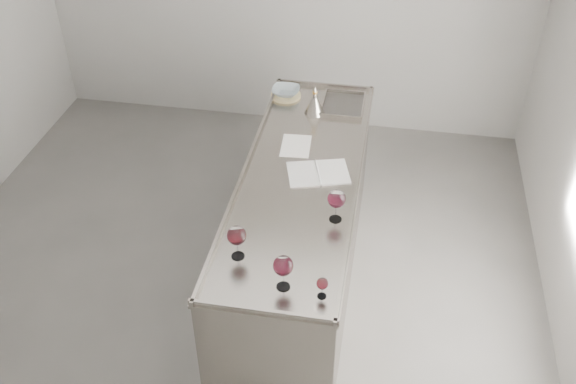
% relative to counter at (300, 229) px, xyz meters
% --- Properties ---
extents(room_shell, '(4.54, 5.04, 2.84)m').
position_rel_counter_xyz_m(room_shell, '(-0.50, -0.30, 0.93)').
color(room_shell, '#585552').
rests_on(room_shell, ground).
extents(counter, '(0.77, 2.42, 0.97)m').
position_rel_counter_xyz_m(counter, '(0.00, 0.00, 0.00)').
color(counter, gray).
rests_on(counter, ground).
extents(wine_glass_left, '(0.11, 0.11, 0.21)m').
position_rel_counter_xyz_m(wine_glass_left, '(-0.22, -0.81, 0.62)').
color(wine_glass_left, white).
rests_on(wine_glass_left, counter).
extents(wine_glass_middle, '(0.11, 0.11, 0.21)m').
position_rel_counter_xyz_m(wine_glass_middle, '(0.07, -0.99, 0.62)').
color(wine_glass_middle, white).
rests_on(wine_glass_middle, counter).
extents(wine_glass_right, '(0.11, 0.11, 0.21)m').
position_rel_counter_xyz_m(wine_glass_right, '(0.27, -0.40, 0.62)').
color(wine_glass_right, white).
rests_on(wine_glass_right, counter).
extents(wine_glass_small, '(0.06, 0.06, 0.12)m').
position_rel_counter_xyz_m(wine_glass_small, '(0.27, -1.02, 0.56)').
color(wine_glass_small, white).
rests_on(wine_glass_small, counter).
extents(notebook, '(0.45, 0.37, 0.02)m').
position_rel_counter_xyz_m(notebook, '(0.11, 0.03, 0.47)').
color(notebook, silver).
rests_on(notebook, counter).
extents(loose_paper_top, '(0.22, 0.29, 0.00)m').
position_rel_counter_xyz_m(loose_paper_top, '(-0.09, 0.32, 0.47)').
color(loose_paper_top, white).
rests_on(loose_paper_top, counter).
extents(trivet, '(0.29, 0.29, 0.02)m').
position_rel_counter_xyz_m(trivet, '(-0.28, 0.98, 0.48)').
color(trivet, '#D3C288').
rests_on(trivet, counter).
extents(ceramic_bowl, '(0.21, 0.21, 0.05)m').
position_rel_counter_xyz_m(ceramic_bowl, '(-0.28, 0.98, 0.51)').
color(ceramic_bowl, '#8B9BA1').
rests_on(ceramic_bowl, trivet).
extents(wine_funnel, '(0.15, 0.15, 0.22)m').
position_rel_counter_xyz_m(wine_funnel, '(-0.02, 0.78, 0.54)').
color(wine_funnel, gray).
rests_on(wine_funnel, counter).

